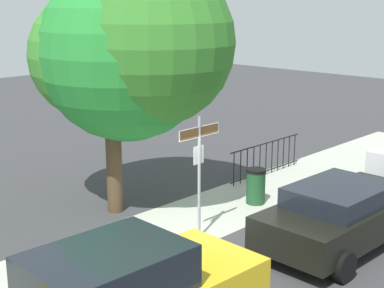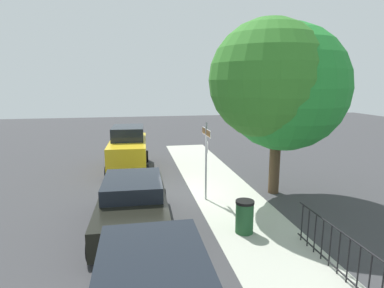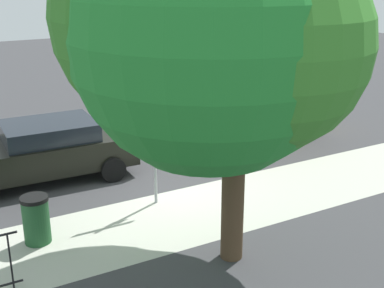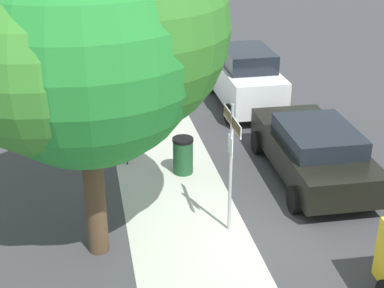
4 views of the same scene
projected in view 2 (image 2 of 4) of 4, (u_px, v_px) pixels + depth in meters
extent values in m
plane|color=#38383A|center=(193.00, 196.00, 12.28)|extent=(60.00, 60.00, 0.00)
cube|color=#ACAE9F|center=(242.00, 214.00, 10.59)|extent=(24.00, 2.60, 0.00)
cylinder|color=#9EA0A5|center=(206.00, 162.00, 11.63)|extent=(0.07, 0.07, 2.93)
cube|color=brown|center=(206.00, 132.00, 11.42)|extent=(1.27, 0.02, 0.22)
cube|color=white|center=(206.00, 132.00, 11.42)|extent=(1.30, 0.02, 0.25)
cube|color=silver|center=(207.00, 147.00, 11.53)|extent=(0.32, 0.02, 0.42)
cylinder|color=#4B3825|center=(275.00, 159.00, 12.37)|extent=(0.42, 0.42, 2.80)
sphere|color=#248531|center=(284.00, 88.00, 11.35)|extent=(4.55, 4.55, 4.55)
sphere|color=#37812A|center=(295.00, 90.00, 11.98)|extent=(3.37, 3.37, 3.37)
sphere|color=#327927|center=(269.00, 80.00, 10.94)|extent=(4.18, 4.18, 4.18)
cube|color=gold|center=(128.00, 152.00, 15.73)|extent=(4.57, 1.92, 1.22)
cube|color=black|center=(128.00, 133.00, 15.81)|extent=(2.22, 1.62, 0.64)
cylinder|color=black|center=(146.00, 171.00, 14.48)|extent=(0.65, 0.25, 0.64)
cylinder|color=black|center=(108.00, 173.00, 14.24)|extent=(0.65, 0.25, 0.64)
cylinder|color=black|center=(146.00, 156.00, 17.45)|extent=(0.65, 0.25, 0.64)
cylinder|color=black|center=(114.00, 157.00, 17.21)|extent=(0.65, 0.25, 0.64)
cube|color=black|center=(133.00, 207.00, 9.39)|extent=(4.74, 2.08, 0.73)
cube|color=black|center=(133.00, 185.00, 9.55)|extent=(2.30, 1.78, 0.44)
cylinder|color=black|center=(171.00, 242.00, 8.06)|extent=(0.65, 0.24, 0.64)
cylinder|color=black|center=(92.00, 248.00, 7.76)|extent=(0.65, 0.24, 0.64)
cylinder|color=black|center=(163.00, 198.00, 11.15)|extent=(0.65, 0.24, 0.64)
cylinder|color=black|center=(106.00, 201.00, 10.85)|extent=(0.65, 0.24, 0.64)
cube|color=black|center=(153.00, 276.00, 4.32)|extent=(2.15, 1.52, 0.60)
cylinder|color=black|center=(341.00, 232.00, 7.05)|extent=(3.53, 0.04, 0.04)
cylinder|color=black|center=(337.00, 269.00, 7.23)|extent=(3.53, 0.04, 0.04)
cylinder|color=black|center=(302.00, 223.00, 8.70)|extent=(0.03, 0.03, 1.05)
cylinder|color=black|center=(308.00, 228.00, 8.39)|extent=(0.03, 0.03, 1.05)
cylinder|color=black|center=(315.00, 233.00, 8.08)|extent=(0.03, 0.03, 1.05)
cylinder|color=black|center=(322.00, 239.00, 7.77)|extent=(0.03, 0.03, 1.05)
cylinder|color=black|center=(330.00, 246.00, 7.46)|extent=(0.03, 0.03, 1.05)
cylinder|color=black|center=(339.00, 253.00, 7.15)|extent=(0.03, 0.03, 1.05)
cylinder|color=black|center=(348.00, 261.00, 6.85)|extent=(0.03, 0.03, 1.05)
cylinder|color=black|center=(358.00, 269.00, 6.54)|extent=(0.03, 0.03, 1.05)
cylinder|color=black|center=(370.00, 278.00, 6.23)|extent=(0.03, 0.03, 1.05)
cylinder|color=#1E4C28|center=(244.00, 218.00, 9.18)|extent=(0.52, 0.52, 0.90)
cylinder|color=black|center=(245.00, 202.00, 9.09)|extent=(0.55, 0.55, 0.08)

